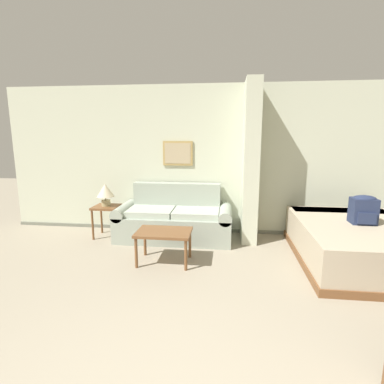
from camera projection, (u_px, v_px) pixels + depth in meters
The scene contains 8 objects.
wall_back at pixel (215, 161), 5.30m from camera, with size 7.63×0.16×2.60m.
wall_partition_pillar at pixel (251, 163), 4.86m from camera, with size 0.24×0.65×2.60m.
couch at pixel (175, 220), 5.10m from camera, with size 1.94×0.84×0.91m.
coffee_table at pixel (164, 235), 4.10m from camera, with size 0.74×0.51×0.45m.
side_table at pixel (106, 212), 5.14m from camera, with size 0.42×0.42×0.55m.
table_lamp at pixel (105, 192), 5.08m from camera, with size 0.30×0.30×0.38m.
bed at pixel (358, 243), 4.15m from camera, with size 1.62×2.09×0.54m.
backpack at pixel (364, 209), 4.09m from camera, with size 0.32×0.27×0.39m.
Camera 1 is at (0.22, -1.12, 1.75)m, focal length 28.00 mm.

